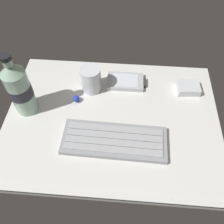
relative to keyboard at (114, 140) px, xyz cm
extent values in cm
cube|color=silver|center=(-1.25, 8.12, -1.81)|extent=(64.00, 48.00, 2.00)
cube|color=silver|center=(-1.25, -15.28, -0.41)|extent=(64.00, 1.20, 0.80)
cube|color=#93969B|center=(0.00, 0.00, -0.11)|extent=(29.24, 11.65, 1.40)
cube|color=#ADAFB5|center=(0.07, 3.30, 0.74)|extent=(26.72, 2.60, 0.30)
cube|color=#ADAFB5|center=(0.02, 1.10, 0.74)|extent=(26.72, 2.60, 0.30)
cube|color=#ADAFB5|center=(-0.02, -1.10, 0.74)|extent=(26.72, 2.60, 0.30)
cube|color=#ADAFB5|center=(-0.07, -3.30, 0.74)|extent=(26.72, 2.60, 0.30)
cube|color=#B7BABF|center=(2.02, 22.80, -0.11)|extent=(12.06, 7.69, 1.40)
cube|color=silver|center=(2.02, 22.80, 0.64)|extent=(8.45, 5.99, 0.10)
cube|color=#333338|center=(8.42, 22.85, -0.11)|extent=(0.83, 3.81, 1.12)
cylinder|color=silver|center=(-8.87, 19.44, 3.44)|extent=(6.40, 6.40, 8.50)
cylinder|color=yellow|center=(-8.87, 19.44, 2.45)|extent=(5.50, 5.50, 6.12)
cylinder|color=#9EC1A8|center=(-27.43, 9.77, 6.69)|extent=(6.60, 6.60, 15.00)
cone|color=#9EC1A8|center=(-27.43, 9.77, 15.59)|extent=(6.60, 6.60, 2.80)
cylinder|color=#9EC1A8|center=(-27.43, 9.77, 17.89)|extent=(2.51, 2.51, 1.80)
cylinder|color=black|center=(-27.43, 9.77, 19.39)|extent=(2.77, 2.77, 1.20)
cylinder|color=#2D2D38|center=(-27.43, 9.77, 7.44)|extent=(6.73, 6.73, 3.80)
cube|color=silver|center=(22.54, 21.10, 0.39)|extent=(7.40, 6.11, 2.40)
sphere|color=#2338B2|center=(-12.94, 13.83, 0.29)|extent=(2.20, 2.20, 2.20)
camera|label=1|loc=(2.03, -33.66, 58.65)|focal=38.82mm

